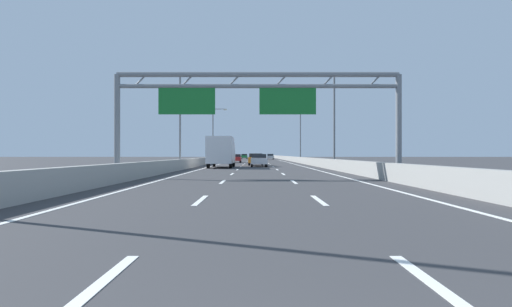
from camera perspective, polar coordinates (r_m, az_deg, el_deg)
The scene contains 53 objects.
ground_plane at distance 101.19m, azimuth -0.04°, elevation -0.87°, with size 260.00×260.00×0.00m, color #38383A.
lane_dash_left_0 at distance 5.17m, azimuth -19.93°, elevation -15.83°, with size 0.16×3.00×0.01m, color white.
lane_dash_left_1 at distance 13.85m, azimuth -7.13°, elevation -5.89°, with size 0.16×3.00×0.01m, color white.
lane_dash_left_2 at distance 22.78m, azimuth -4.36°, elevation -3.61°, with size 0.16×3.00×0.01m, color white.
lane_dash_left_3 at distance 31.75m, azimuth -3.15°, elevation -2.61°, with size 0.16×3.00×0.01m, color white.
lane_dash_left_4 at distance 40.74m, azimuth -2.48°, elevation -2.05°, with size 0.16×3.00×0.01m, color white.
lane_dash_left_5 at distance 49.73m, azimuth -2.05°, elevation -1.69°, with size 0.16×3.00×0.01m, color white.
lane_dash_left_6 at distance 58.72m, azimuth -1.75°, elevation -1.44°, with size 0.16×3.00×0.01m, color white.
lane_dash_left_7 at distance 67.71m, azimuth -1.53°, elevation -1.26°, with size 0.16×3.00×0.01m, color white.
lane_dash_left_8 at distance 76.71m, azimuth -1.37°, elevation -1.12°, with size 0.16×3.00×0.01m, color white.
lane_dash_left_9 at distance 85.71m, azimuth -1.23°, elevation -1.01°, with size 0.16×3.00×0.01m, color white.
lane_dash_left_10 at distance 94.70m, azimuth -1.13°, elevation -0.92°, with size 0.16×3.00×0.01m, color white.
lane_dash_left_11 at distance 103.70m, azimuth -1.04°, elevation -0.85°, with size 0.16×3.00×0.01m, color white.
lane_dash_left_12 at distance 112.70m, azimuth -0.96°, elevation -0.79°, with size 0.16×3.00×0.01m, color white.
lane_dash_left_13 at distance 121.70m, azimuth -0.90°, elevation -0.74°, with size 0.16×3.00×0.01m, color white.
lane_dash_left_14 at distance 130.70m, azimuth -0.85°, elevation -0.69°, with size 0.16×3.00×0.01m, color white.
lane_dash_left_15 at distance 139.70m, azimuth -0.80°, elevation -0.65°, with size 0.16×3.00×0.01m, color white.
lane_dash_left_16 at distance 148.70m, azimuth -0.76°, elevation -0.62°, with size 0.16×3.00×0.01m, color white.
lane_dash_left_17 at distance 157.69m, azimuth -0.72°, elevation -0.59°, with size 0.16×3.00×0.01m, color white.
lane_dash_right_0 at distance 5.25m, azimuth 22.15°, elevation -15.58°, with size 0.16×3.00×0.01m, color white.
lane_dash_right_1 at distance 13.88m, azimuth 7.86°, elevation -5.88°, with size 0.16×3.00×0.01m, color white.
lane_dash_right_2 at distance 22.80m, azimuth 4.72°, elevation -3.60°, with size 0.16×3.00×0.01m, color white.
lane_dash_right_3 at distance 31.77m, azimuth 3.35°, elevation -2.61°, with size 0.16×3.00×0.01m, color white.
lane_dash_right_4 at distance 40.75m, azimuth 2.59°, elevation -2.05°, with size 0.16×3.00×0.01m, color white.
lane_dash_right_5 at distance 49.74m, azimuth 2.10°, elevation -1.69°, with size 0.16×3.00×0.01m, color white.
lane_dash_right_6 at distance 58.73m, azimuth 1.76°, elevation -1.44°, with size 0.16×3.00×0.01m, color white.
lane_dash_right_7 at distance 67.72m, azimuth 1.51°, elevation -1.26°, with size 0.16×3.00×0.01m, color white.
lane_dash_right_8 at distance 76.72m, azimuth 1.32°, elevation -1.12°, with size 0.16×3.00×0.01m, color white.
lane_dash_right_9 at distance 85.71m, azimuth 1.17°, elevation -1.01°, with size 0.16×3.00×0.01m, color white.
lane_dash_right_10 at distance 94.71m, azimuth 1.05°, elevation -0.92°, with size 0.16×3.00×0.01m, color white.
lane_dash_right_11 at distance 103.71m, azimuth 0.95°, elevation -0.85°, with size 0.16×3.00×0.01m, color white.
lane_dash_right_12 at distance 112.70m, azimuth 0.87°, elevation -0.79°, with size 0.16×3.00×0.01m, color white.
lane_dash_right_13 at distance 121.70m, azimuth 0.79°, elevation -0.74°, with size 0.16×3.00×0.01m, color white.
lane_dash_right_14 at distance 130.70m, azimuth 0.73°, elevation -0.69°, with size 0.16×3.00×0.01m, color white.
lane_dash_right_15 at distance 139.70m, azimuth 0.68°, elevation -0.65°, with size 0.16×3.00×0.01m, color white.
lane_dash_right_16 at distance 148.70m, azimuth 0.63°, elevation -0.62°, with size 0.16×3.00×0.01m, color white.
lane_dash_right_17 at distance 157.70m, azimuth 0.59°, elevation -0.59°, with size 0.16×3.00×0.01m, color white.
edge_line_left at distance 89.34m, azimuth -3.40°, elevation -0.98°, with size 0.16×176.00×0.01m, color white.
edge_line_right at distance 89.35m, azimuth 3.34°, elevation -0.98°, with size 0.16×176.00×0.01m, color white.
barrier_left at distance 111.39m, azimuth -3.60°, elevation -0.56°, with size 0.45×220.00×0.95m.
barrier_right at distance 111.40m, azimuth 3.50°, elevation -0.56°, with size 0.45×220.00×0.95m.
sign_gantry at distance 27.27m, azimuth -0.46°, elevation 7.17°, with size 17.30×0.36×6.36m.
streetlamp_left_mid at distance 45.69m, azimuth -9.40°, elevation 4.93°, with size 2.58×0.28×9.50m.
streetlamp_right_mid at distance 45.73m, azimuth 9.47°, elevation 4.93°, with size 2.58×0.28×9.50m.
streetlamp_left_far at distance 79.63m, azimuth -5.41°, elevation 2.80°, with size 2.58×0.28×9.50m.
streetlamp_right_far at distance 79.66m, azimuth 5.36°, elevation 2.79°, with size 2.58×0.28×9.50m.
white_car at distance 50.47m, azimuth 0.28°, elevation -0.84°, with size 1.80×4.62×1.42m.
blue_car at distance 133.63m, azimuth -0.06°, elevation -0.36°, with size 1.85×4.45×1.45m.
silver_car at distance 118.66m, azimuth 1.71°, elevation -0.39°, with size 1.80×4.16×1.47m.
red_car at distance 74.08m, azimuth -2.70°, elevation -0.60°, with size 1.80×4.10×1.40m.
green_car at distance 132.22m, azimuth -1.61°, elevation -0.36°, with size 1.81×4.63×1.46m.
orange_car at distance 57.21m, azimuth -0.14°, elevation -0.72°, with size 1.85×4.67×1.49m.
box_truck at distance 47.04m, azimuth -4.50°, elevation 0.31°, with size 2.48×8.38×3.14m.
Camera 1 is at (-0.11, -1.18, 1.41)m, focal length 31.62 mm.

